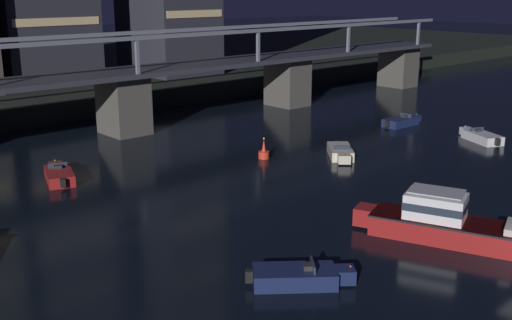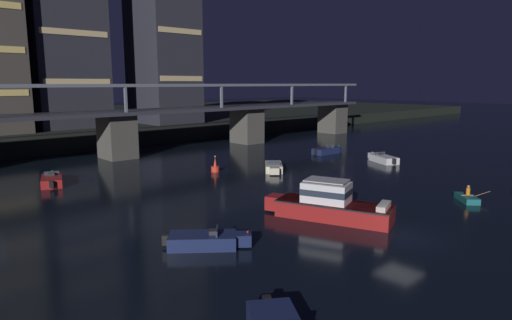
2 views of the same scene
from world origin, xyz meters
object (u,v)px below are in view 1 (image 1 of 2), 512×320
(speedboat_far_left, at_px, (340,152))
(channel_buoy, at_px, (264,153))
(cabin_cruiser_near_left, at_px, (439,221))
(speedboat_far_center, at_px, (299,276))
(river_bridge, at_px, (123,91))
(speedboat_far_right, at_px, (481,137))
(speedboat_mid_right, at_px, (402,121))
(speedboat_mid_left, at_px, (59,175))

(speedboat_far_left, xyz_separation_m, channel_buoy, (-4.99, 3.94, 0.06))
(cabin_cruiser_near_left, relative_size, speedboat_far_center, 2.01)
(river_bridge, bearing_deg, speedboat_far_right, -47.34)
(river_bridge, height_order, channel_buoy, river_bridge)
(speedboat_mid_right, bearing_deg, speedboat_far_right, -91.34)
(river_bridge, bearing_deg, speedboat_mid_left, -138.57)
(river_bridge, distance_m, speedboat_far_left, 21.71)
(channel_buoy, bearing_deg, speedboat_far_right, -25.45)
(speedboat_mid_left, distance_m, speedboat_far_left, 22.26)
(cabin_cruiser_near_left, bearing_deg, speedboat_far_right, 23.60)
(river_bridge, bearing_deg, cabin_cruiser_near_left, -90.53)
(speedboat_far_right, height_order, channel_buoy, channel_buoy)
(speedboat_mid_left, bearing_deg, speedboat_far_left, -25.24)
(speedboat_far_left, xyz_separation_m, speedboat_far_center, (-18.90, -13.62, 0.00))
(speedboat_mid_right, height_order, speedboat_far_center, same)
(speedboat_mid_left, xyz_separation_m, speedboat_mid_right, (34.08, -5.71, 0.00))
(river_bridge, height_order, speedboat_mid_right, river_bridge)
(cabin_cruiser_near_left, height_order, speedboat_far_center, cabin_cruiser_near_left)
(speedboat_far_center, bearing_deg, cabin_cruiser_near_left, -7.81)
(speedboat_far_left, bearing_deg, speedboat_mid_right, 15.19)
(speedboat_far_center, height_order, speedboat_far_right, same)
(speedboat_mid_left, xyz_separation_m, speedboat_far_center, (1.24, -23.12, 0.00))
(speedboat_mid_right, bearing_deg, river_bridge, 145.38)
(speedboat_mid_right, bearing_deg, speedboat_far_center, -152.07)
(speedboat_far_center, relative_size, channel_buoy, 2.62)
(speedboat_mid_left, height_order, speedboat_far_right, same)
(cabin_cruiser_near_left, relative_size, speedboat_far_right, 1.86)
(cabin_cruiser_near_left, height_order, speedboat_far_right, cabin_cruiser_near_left)
(speedboat_far_left, xyz_separation_m, speedboat_far_right, (13.73, -4.97, 0.00))
(speedboat_mid_left, relative_size, speedboat_far_left, 1.14)
(speedboat_far_left, relative_size, speedboat_far_center, 0.97)
(cabin_cruiser_near_left, xyz_separation_m, speedboat_far_right, (22.86, 9.99, -0.64))
(river_bridge, relative_size, speedboat_far_right, 18.84)
(cabin_cruiser_near_left, height_order, channel_buoy, cabin_cruiser_near_left)
(cabin_cruiser_near_left, xyz_separation_m, speedboat_mid_right, (23.07, 18.75, -0.64))
(river_bridge, relative_size, speedboat_mid_right, 18.00)
(speedboat_mid_right, bearing_deg, speedboat_far_left, -164.81)
(speedboat_far_left, bearing_deg, channel_buoy, 141.70)
(river_bridge, distance_m, speedboat_mid_left, 15.55)
(speedboat_mid_left, height_order, speedboat_far_left, same)
(speedboat_mid_left, relative_size, speedboat_far_right, 1.03)
(speedboat_mid_right, height_order, speedboat_far_left, same)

